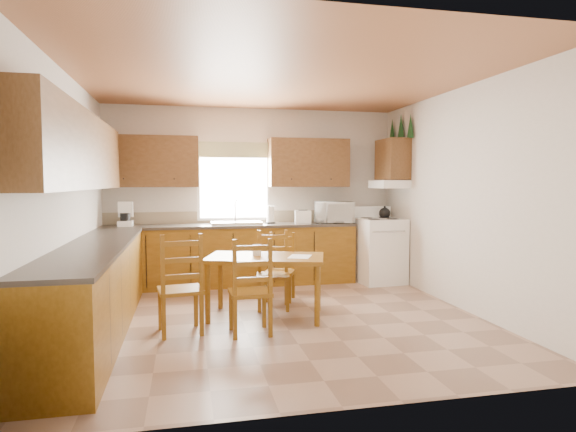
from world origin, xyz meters
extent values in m
plane|color=#92735E|center=(0.00, 0.00, 0.00)|extent=(4.50, 4.50, 0.00)
plane|color=#9C603A|center=(0.00, 0.00, 2.70)|extent=(4.50, 4.50, 0.00)
plane|color=beige|center=(-2.25, 0.00, 1.35)|extent=(4.50, 4.50, 0.00)
plane|color=beige|center=(2.25, 0.00, 1.35)|extent=(4.50, 4.50, 0.00)
plane|color=beige|center=(0.00, 2.25, 1.35)|extent=(4.50, 4.50, 0.00)
plane|color=beige|center=(0.00, -2.25, 1.35)|extent=(4.50, 4.50, 0.00)
cube|color=brown|center=(-0.38, 1.95, 0.44)|extent=(3.75, 0.60, 0.88)
cube|color=brown|center=(-1.95, -0.15, 0.44)|extent=(0.60, 3.60, 0.88)
cube|color=#3C352F|center=(-0.38, 1.95, 0.90)|extent=(3.75, 0.63, 0.04)
cube|color=#3C352F|center=(-1.95, -0.15, 0.90)|extent=(0.63, 3.60, 0.04)
cube|color=gray|center=(-0.38, 2.24, 1.01)|extent=(3.75, 0.01, 0.18)
cube|color=brown|center=(-1.55, 2.08, 1.85)|extent=(1.41, 0.33, 0.75)
cube|color=brown|center=(0.86, 2.08, 1.85)|extent=(1.25, 0.33, 0.75)
cube|color=brown|center=(-2.08, -0.15, 1.85)|extent=(0.33, 3.60, 0.75)
cube|color=brown|center=(2.08, 1.65, 1.90)|extent=(0.33, 0.62, 0.62)
cube|color=white|center=(2.03, 1.65, 1.52)|extent=(0.44, 0.62, 0.12)
cube|color=white|center=(-0.30, 2.22, 1.55)|extent=(1.13, 0.02, 1.18)
cube|color=white|center=(-0.30, 2.21, 1.55)|extent=(1.05, 0.01, 1.10)
cube|color=#526D36|center=(-0.30, 2.19, 2.05)|extent=(1.19, 0.01, 0.24)
cube|color=silver|center=(-0.30, 1.95, 0.94)|extent=(0.75, 0.45, 0.04)
cone|color=#163F1D|center=(2.21, 1.33, 2.38)|extent=(0.22, 0.22, 0.36)
cone|color=#163F1D|center=(2.21, 1.65, 2.42)|extent=(0.22, 0.22, 0.36)
cone|color=#163F1D|center=(2.21, 1.97, 2.38)|extent=(0.22, 0.22, 0.36)
cube|color=white|center=(1.88, 1.65, 0.49)|extent=(0.71, 0.72, 0.97)
cube|color=white|center=(-1.89, 1.96, 1.09)|extent=(0.27, 0.29, 0.34)
cylinder|color=white|center=(0.23, 1.99, 1.05)|extent=(0.13, 0.13, 0.27)
cube|color=white|center=(0.73, 1.90, 1.02)|extent=(0.26, 0.19, 0.20)
imported|color=white|center=(1.23, 1.90, 1.08)|extent=(0.61, 0.49, 0.33)
cube|color=brown|center=(-0.15, 0.12, 0.35)|extent=(1.48, 1.10, 0.71)
cube|color=brown|center=(-1.11, -0.28, 0.51)|extent=(0.49, 0.47, 1.03)
cube|color=brown|center=(-0.41, -0.45, 0.49)|extent=(0.42, 0.41, 0.98)
cube|color=brown|center=(0.00, 0.46, 0.47)|extent=(0.45, 0.43, 0.94)
cube|color=brown|center=(0.16, 0.86, 0.44)|extent=(0.47, 0.46, 0.87)
cube|color=white|center=(0.22, -0.01, 0.71)|extent=(0.34, 0.38, 0.00)
cube|color=white|center=(-0.25, 0.16, 0.77)|extent=(0.10, 0.03, 0.13)
camera|label=1|loc=(-1.04, -5.27, 1.55)|focal=30.00mm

